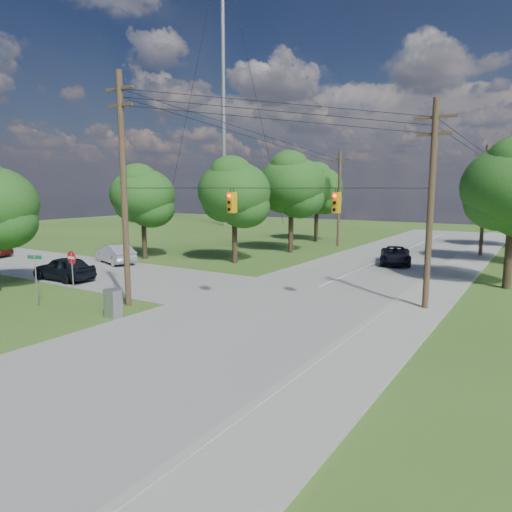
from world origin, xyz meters
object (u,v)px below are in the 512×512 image
Objects in this scene: pole_north_w at (339,198)px; car_main_north at (395,255)px; pole_sw at (124,187)px; car_cross_silver at (115,254)px; control_cabinet at (113,303)px; pole_north_e at (484,200)px; pole_ne at (431,203)px; car_cross_dark at (64,268)px; do_not_enter_sign at (72,262)px.

pole_north_w is 1.96× the size of car_main_north.
pole_sw is 15.50m from car_cross_silver.
pole_north_w is 2.05× the size of car_cross_silver.
car_main_north reaches higher than control_cabinet.
pole_north_e is 13.90m from pole_north_w.
pole_ne reaches higher than car_cross_silver.
pole_ne is 26.03m from pole_north_w.
car_main_north is at bearing 139.78° from car_cross_silver.
pole_north_e reaches higher than car_main_north.
pole_ne is 1.05× the size of pole_north_w.
control_cabinet is at bearing -111.47° from pole_north_e.
control_cabinet is at bearing -123.40° from car_main_north.
car_cross_silver is (-11.49, 8.90, -5.39)m from pole_sw.
pole_sw reaches higher than car_cross_dark.
car_main_north is 3.74× the size of control_cabinet.
car_cross_dark is 25.27m from car_main_north.
control_cabinet is (-7.07, -22.93, -0.06)m from car_main_north.
pole_sw is 2.52× the size of car_cross_dark.
do_not_enter_sign is at bearing -123.24° from pole_north_e.
car_main_north is (8.57, -8.60, -4.39)m from pole_north_w.
pole_sw is 10.60m from car_cross_dark.
do_not_enter_sign is at bearing -140.12° from car_main_north.
pole_north_e is 34.17m from control_cabinet.
pole_sw is at bearing -150.62° from pole_ne.
pole_sw reaches higher than pole_ne.
do_not_enter_sign is (-5.51, 0.60, -4.44)m from pole_sw.
pole_sw is 1.20× the size of pole_north_w.
do_not_enter_sign is at bearing 173.81° from pole_sw.
pole_north_e is 1.96× the size of car_main_north.
do_not_enter_sign reaches higher than car_cross_silver.
car_cross_dark is (-8.84, 2.30, -5.38)m from pole_sw.
pole_north_e is at bearing 138.83° from car_cross_dark.
car_cross_silver is at bearing -159.97° from car_cross_dark.
pole_sw is 15.51m from pole_ne.
car_cross_silver is (-11.09, -20.70, -4.29)m from pole_north_w.
pole_north_e reaches higher than control_cabinet.
control_cabinet is at bearing 65.05° from car_cross_dark.
do_not_enter_sign is (5.98, -8.30, 0.95)m from car_cross_silver.
pole_ne is at bearing 29.38° from pole_sw.
car_cross_silver is 0.95× the size of car_main_north.
control_cabinet is (-12.40, -31.53, -4.45)m from pole_north_e.
car_cross_dark is at bearing 153.84° from do_not_enter_sign.
car_cross_dark is at bearing -166.65° from pole_ne.
do_not_enter_sign is at bearing -159.78° from pole_ne.
pole_north_w is at bearing 90.77° from pole_sw.
pole_sw is at bearing -114.52° from pole_north_e.
pole_sw is 23.19m from car_main_north.
pole_north_e is 34.84m from do_not_enter_sign.
pole_ne is 2.05× the size of car_main_north.
pole_north_e is 7.31× the size of control_cabinet.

